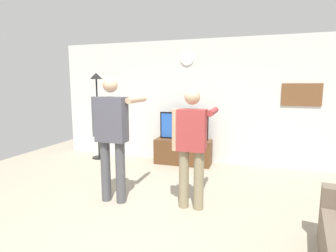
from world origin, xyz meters
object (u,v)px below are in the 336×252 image
object	(u,v)px
framed_picture	(301,95)
wall_clock	(187,58)
television	(184,126)
person_standing_nearer_lamp	(112,132)
floor_lamp	(97,98)
tv_stand	(183,152)
person_standing_nearer_couch	(192,143)

from	to	relation	value
framed_picture	wall_clock	bearing A→B (deg)	-179.88
television	framed_picture	size ratio (longest dim) A/B	1.45
framed_picture	person_standing_nearer_lamp	size ratio (longest dim) A/B	0.40
floor_lamp	person_standing_nearer_lamp	size ratio (longest dim) A/B	1.10
television	person_standing_nearer_lamp	distance (m)	2.28
tv_stand	person_standing_nearer_lamp	xyz separation A→B (m)	(-0.51, -2.17, 0.77)
television	floor_lamp	bearing A→B (deg)	-174.59
wall_clock	floor_lamp	size ratio (longest dim) A/B	0.15
framed_picture	floor_lamp	xyz separation A→B (m)	(-4.34, -0.44, -0.10)
television	floor_lamp	world-z (taller)	floor_lamp
television	wall_clock	bearing A→B (deg)	90.00
framed_picture	tv_stand	bearing A→B (deg)	-172.75
television	framed_picture	world-z (taller)	framed_picture
television	tv_stand	bearing A→B (deg)	-90.00
person_standing_nearer_lamp	person_standing_nearer_couch	world-z (taller)	person_standing_nearer_lamp
tv_stand	wall_clock	xyz separation A→B (m)	(0.00, 0.29, 2.03)
framed_picture	floor_lamp	world-z (taller)	floor_lamp
tv_stand	television	bearing A→B (deg)	90.00
tv_stand	floor_lamp	size ratio (longest dim) A/B	0.61
tv_stand	floor_lamp	distance (m)	2.33
tv_stand	person_standing_nearer_couch	size ratio (longest dim) A/B	0.73
person_standing_nearer_lamp	person_standing_nearer_couch	xyz separation A→B (m)	(1.15, 0.13, -0.11)
floor_lamp	television	bearing A→B (deg)	5.41
person_standing_nearer_couch	person_standing_nearer_lamp	bearing A→B (deg)	-173.35
framed_picture	floor_lamp	size ratio (longest dim) A/B	0.37
floor_lamp	person_standing_nearer_couch	distance (m)	3.29
television	person_standing_nearer_lamp	size ratio (longest dim) A/B	0.59
tv_stand	floor_lamp	xyz separation A→B (m)	(-2.02, -0.14, 1.16)
framed_picture	person_standing_nearer_couch	size ratio (longest dim) A/B	0.44
person_standing_nearer_couch	tv_stand	bearing A→B (deg)	107.40
wall_clock	tv_stand	bearing A→B (deg)	-90.00
wall_clock	floor_lamp	distance (m)	2.24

